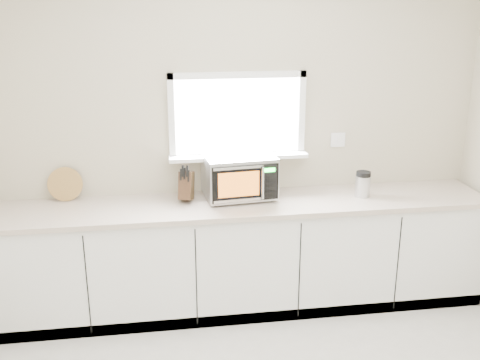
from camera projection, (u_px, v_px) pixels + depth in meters
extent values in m
cube|color=#B4A88F|center=(237.00, 140.00, 4.57)|extent=(4.00, 0.02, 2.70)
cube|color=white|center=(237.00, 116.00, 4.49)|extent=(1.00, 0.02, 0.60)
cube|color=white|center=(239.00, 156.00, 4.53)|extent=(1.12, 0.16, 0.03)
cube|color=white|center=(238.00, 75.00, 4.38)|extent=(1.10, 0.04, 0.05)
cube|color=white|center=(238.00, 155.00, 4.58)|extent=(1.10, 0.04, 0.05)
cube|color=white|center=(172.00, 118.00, 4.40)|extent=(0.05, 0.04, 0.70)
cube|color=white|center=(302.00, 114.00, 4.55)|extent=(0.05, 0.04, 0.70)
cube|color=white|center=(338.00, 140.00, 4.68)|extent=(0.12, 0.01, 0.12)
cube|color=silver|center=(243.00, 257.00, 4.56)|extent=(3.92, 0.60, 0.88)
cube|color=#BDAD9C|center=(243.00, 204.00, 4.41)|extent=(3.92, 0.64, 0.04)
cylinder|color=black|center=(215.00, 205.00, 4.32)|extent=(0.03, 0.03, 0.02)
cylinder|color=black|center=(207.00, 192.00, 4.62)|extent=(0.03, 0.03, 0.02)
cylinder|color=black|center=(272.00, 200.00, 4.43)|extent=(0.03, 0.03, 0.02)
cylinder|color=black|center=(260.00, 187.00, 4.73)|extent=(0.03, 0.03, 0.02)
cube|color=#BABDC2|center=(239.00, 176.00, 4.47)|extent=(0.58, 0.46, 0.33)
cube|color=black|center=(246.00, 184.00, 4.27)|extent=(0.52, 0.06, 0.29)
cube|color=orange|center=(239.00, 184.00, 4.26)|extent=(0.32, 0.03, 0.20)
cylinder|color=silver|center=(263.00, 183.00, 4.28)|extent=(0.02, 0.02, 0.25)
cube|color=black|center=(269.00, 182.00, 4.31)|extent=(0.13, 0.02, 0.28)
cube|color=#19FF33|center=(269.00, 170.00, 4.28)|extent=(0.09, 0.01, 0.03)
cube|color=silver|center=(239.00, 155.00, 4.42)|extent=(0.58, 0.46, 0.01)
cube|color=#412D17|center=(186.00, 185.00, 4.40)|extent=(0.15, 0.23, 0.25)
cube|color=black|center=(181.00, 175.00, 4.33)|extent=(0.02, 0.04, 0.09)
cube|color=black|center=(185.00, 174.00, 4.32)|extent=(0.02, 0.04, 0.09)
cube|color=black|center=(189.00, 176.00, 4.32)|extent=(0.02, 0.04, 0.09)
cube|color=black|center=(183.00, 171.00, 4.32)|extent=(0.02, 0.04, 0.09)
cube|color=black|center=(187.00, 171.00, 4.31)|extent=(0.02, 0.04, 0.09)
cylinder|color=#B08744|center=(65.00, 184.00, 4.41)|extent=(0.27, 0.06, 0.27)
cylinder|color=#BABDC2|center=(363.00, 186.00, 4.51)|extent=(0.14, 0.14, 0.17)
cylinder|color=black|center=(364.00, 174.00, 4.48)|extent=(0.13, 0.13, 0.04)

